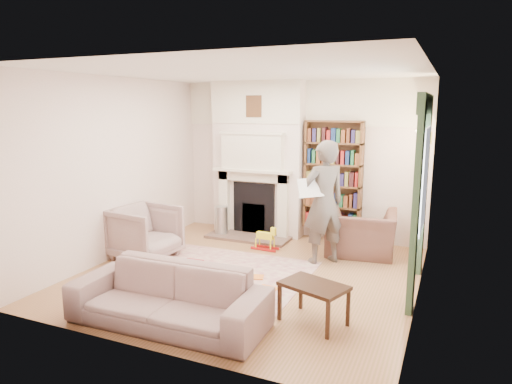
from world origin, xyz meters
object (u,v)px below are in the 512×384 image
at_px(man_reading, 324,203).
at_px(paraffin_heater, 221,221).
at_px(bookcase, 333,175).
at_px(coffee_table, 313,303).
at_px(armchair_reading, 360,233).
at_px(rocking_horse, 265,238).
at_px(sofa, 168,297).
at_px(armchair_left, 145,232).

distance_m(man_reading, paraffin_heater, 2.30).
bearing_deg(bookcase, coffee_table, -79.22).
xyz_separation_m(armchair_reading, man_reading, (-0.45, -0.60, 0.57)).
bearing_deg(armchair_reading, paraffin_heater, -8.66).
xyz_separation_m(armchair_reading, coffee_table, (-0.01, -2.58, -0.13)).
bearing_deg(coffee_table, rocking_horse, 143.29).
bearing_deg(rocking_horse, armchair_reading, 17.70).
bearing_deg(bookcase, man_reading, -82.21).
height_order(armchair_reading, paraffin_heater, armchair_reading).
xyz_separation_m(sofa, paraffin_heater, (-1.10, 3.32, -0.04)).
distance_m(paraffin_heater, rocking_horse, 1.16).
relative_size(sofa, paraffin_heater, 3.95).
distance_m(bookcase, man_reading, 1.23).
relative_size(bookcase, sofa, 0.85).
xyz_separation_m(armchair_reading, sofa, (-1.45, -3.24, -0.04)).
distance_m(armchair_left, paraffin_heater, 1.67).
xyz_separation_m(bookcase, sofa, (-0.84, -3.83, -0.86)).
bearing_deg(bookcase, rocking_horse, -131.83).
bearing_deg(rocking_horse, paraffin_heater, 159.80).
bearing_deg(sofa, man_reading, 68.00).
xyz_separation_m(bookcase, armchair_left, (-2.44, -2.10, -0.76)).
relative_size(armchair_left, coffee_table, 1.30).
distance_m(bookcase, sofa, 4.02).
bearing_deg(sofa, paraffin_heater, 107.11).
xyz_separation_m(sofa, coffee_table, (1.44, 0.66, -0.09)).
bearing_deg(armchair_left, armchair_reading, -57.23).
bearing_deg(man_reading, paraffin_heater, -62.97).
distance_m(man_reading, coffee_table, 2.14).
relative_size(paraffin_heater, rocking_horse, 1.22).
bearing_deg(sofa, bookcase, 76.47).
distance_m(armchair_left, man_reading, 2.80).
relative_size(armchair_left, sofa, 0.42).
xyz_separation_m(armchair_reading, armchair_left, (-3.05, -1.51, 0.05)).
xyz_separation_m(coffee_table, paraffin_heater, (-2.54, 2.66, 0.05)).
xyz_separation_m(man_reading, paraffin_heater, (-2.10, 0.68, -0.66)).
relative_size(bookcase, armchair_left, 2.04).
bearing_deg(coffee_table, man_reading, 121.87).
xyz_separation_m(man_reading, rocking_horse, (-1.04, 0.22, -0.74)).
xyz_separation_m(bookcase, paraffin_heater, (-1.94, -0.52, -0.90)).
bearing_deg(man_reading, armchair_reading, -171.85).
bearing_deg(sofa, armchair_left, 131.51).
height_order(armchair_reading, coffee_table, armchair_reading).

